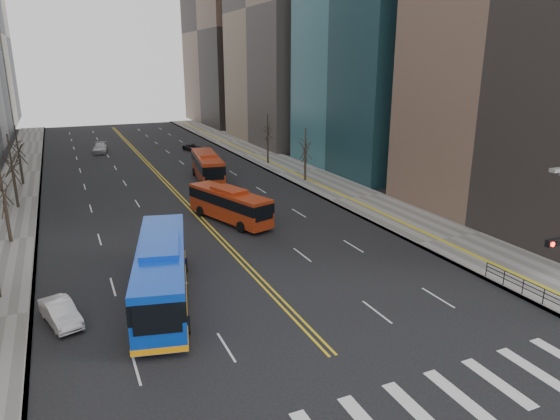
% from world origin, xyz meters
% --- Properties ---
extents(ground, '(220.00, 220.00, 0.00)m').
position_xyz_m(ground, '(0.00, 0.00, 0.00)').
color(ground, black).
extents(sidewalk_right, '(7.00, 130.00, 0.15)m').
position_xyz_m(sidewalk_right, '(17.50, 45.00, 0.07)').
color(sidewalk_right, slate).
rests_on(sidewalk_right, ground).
extents(sidewalk_left, '(5.00, 130.00, 0.15)m').
position_xyz_m(sidewalk_left, '(-16.50, 45.00, 0.07)').
color(sidewalk_left, slate).
rests_on(sidewalk_left, ground).
extents(crosswalk, '(26.70, 4.00, 0.01)m').
position_xyz_m(crosswalk, '(0.00, 0.00, 0.01)').
color(crosswalk, silver).
rests_on(crosswalk, ground).
extents(centerline, '(0.55, 100.00, 0.01)m').
position_xyz_m(centerline, '(0.00, 55.00, 0.01)').
color(centerline, gold).
rests_on(centerline, ground).
extents(pedestrian_railing, '(0.06, 6.06, 1.02)m').
position_xyz_m(pedestrian_railing, '(14.30, 6.00, 0.82)').
color(pedestrian_railing, black).
rests_on(pedestrian_railing, sidewalk_right).
extents(street_trees, '(35.20, 47.20, 7.60)m').
position_xyz_m(street_trees, '(-7.18, 34.55, 4.87)').
color(street_trees, '#2F251D').
rests_on(street_trees, ground).
extents(blue_bus, '(5.74, 13.66, 3.86)m').
position_xyz_m(blue_bus, '(-6.60, 14.65, 2.02)').
color(blue_bus, '#0C3BBA').
rests_on(blue_bus, ground).
extents(red_bus_near, '(5.28, 10.22, 3.20)m').
position_xyz_m(red_bus_near, '(2.26, 28.23, 1.79)').
color(red_bus_near, '#A32E11').
rests_on(red_bus_near, ground).
extents(red_bus_far, '(4.18, 11.62, 3.60)m').
position_xyz_m(red_bus_far, '(4.92, 44.81, 2.00)').
color(red_bus_far, '#A32E11').
rests_on(red_bus_far, ground).
extents(car_white, '(2.43, 4.21, 1.31)m').
position_xyz_m(car_white, '(-12.50, 14.22, 0.66)').
color(car_white, silver).
rests_on(car_white, ground).
extents(car_dark_mid, '(1.84, 4.19, 1.41)m').
position_xyz_m(car_dark_mid, '(8.18, 53.18, 0.70)').
color(car_dark_mid, black).
rests_on(car_dark_mid, ground).
extents(car_silver, '(2.87, 5.47, 1.51)m').
position_xyz_m(car_silver, '(-5.47, 71.51, 0.76)').
color(car_silver, '#A8A7AD').
rests_on(car_silver, ground).
extents(car_dark_far, '(3.01, 4.44, 1.13)m').
position_xyz_m(car_dark_far, '(8.73, 67.04, 0.56)').
color(car_dark_far, black).
rests_on(car_dark_far, ground).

